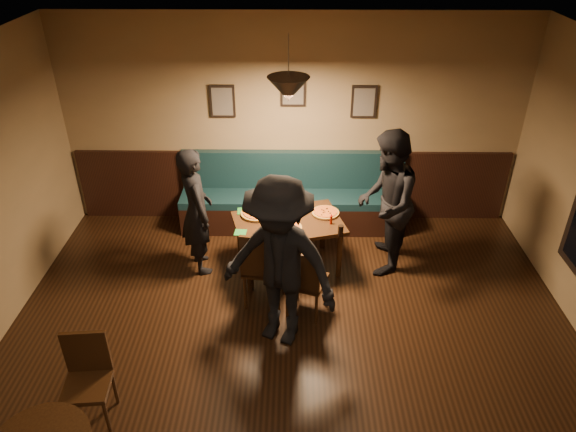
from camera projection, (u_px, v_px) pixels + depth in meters
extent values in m
plane|color=black|center=(291.00, 420.00, 4.64)|extent=(7.00, 7.00, 0.00)
plane|color=silver|center=(292.00, 114.00, 3.20)|extent=(7.00, 7.00, 0.00)
plane|color=#8C704F|center=(293.00, 123.00, 6.92)|extent=(6.00, 0.00, 6.00)
cube|color=black|center=(293.00, 185.00, 7.35)|extent=(5.88, 0.06, 1.00)
cube|color=black|center=(222.00, 101.00, 6.75)|extent=(0.32, 0.04, 0.42)
cube|color=black|center=(293.00, 90.00, 6.66)|extent=(0.32, 0.04, 0.42)
cube|color=black|center=(364.00, 102.00, 6.73)|extent=(0.32, 0.04, 0.42)
cone|color=black|center=(288.00, 89.00, 5.39)|extent=(0.44, 0.44, 0.25)
cube|color=black|center=(288.00, 245.00, 6.38)|extent=(1.40, 1.09, 0.66)
imported|color=black|center=(196.00, 211.00, 6.17)|extent=(0.57, 0.68, 1.57)
imported|color=black|center=(386.00, 203.00, 6.14)|extent=(0.83, 0.98, 1.77)
imported|color=black|center=(279.00, 264.00, 5.06)|extent=(1.36, 1.10, 1.84)
cylinder|color=#C66725|center=(257.00, 213.00, 6.33)|extent=(0.49, 0.49, 0.04)
cylinder|color=orange|center=(285.00, 228.00, 6.05)|extent=(0.46, 0.46, 0.04)
cylinder|color=orange|center=(325.00, 213.00, 6.35)|extent=(0.35, 0.35, 0.04)
cylinder|color=black|center=(341.00, 231.00, 5.92)|extent=(0.08, 0.08, 0.13)
cylinder|color=maroon|center=(331.00, 219.00, 6.13)|extent=(0.04, 0.04, 0.13)
cube|color=#1E7122|center=(244.00, 211.00, 6.41)|extent=(0.17, 0.17, 0.01)
cube|color=#1F742A|center=(240.00, 232.00, 6.00)|extent=(0.14, 0.14, 0.01)
cube|color=silver|center=(289.00, 239.00, 5.88)|extent=(0.19, 0.07, 0.00)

